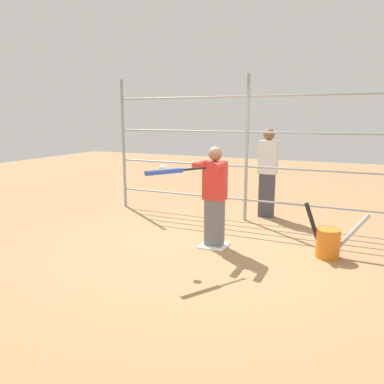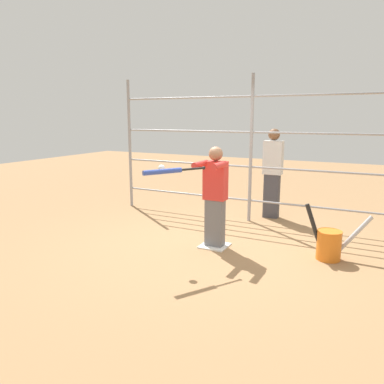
{
  "view_description": "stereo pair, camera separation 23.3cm",
  "coord_description": "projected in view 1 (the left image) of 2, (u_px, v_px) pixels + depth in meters",
  "views": [
    {
      "loc": [
        -1.94,
        5.06,
        1.93
      ],
      "look_at": [
        0.24,
        0.28,
        0.87
      ],
      "focal_mm": 35.0,
      "sensor_mm": 36.0,
      "label": 1
    },
    {
      "loc": [
        -2.15,
        4.95,
        1.93
      ],
      "look_at": [
        0.24,
        0.28,
        0.87
      ],
      "focal_mm": 35.0,
      "sensor_mm": 36.0,
      "label": 2
    }
  ],
  "objects": [
    {
      "name": "fence_backstop",
      "position": [
        247.0,
        149.0,
        6.84
      ],
      "size": [
        5.47,
        0.06,
        2.68
      ],
      "color": "#939399",
      "rests_on": "ground"
    },
    {
      "name": "baseball_bat_swinging",
      "position": [
        170.0,
        171.0,
        4.78
      ],
      "size": [
        0.52,
        0.8,
        0.07
      ],
      "color": "black"
    },
    {
      "name": "ground_plane",
      "position": [
        214.0,
        246.0,
        5.68
      ],
      "size": [
        24.0,
        24.0,
        0.0
      ],
      "primitive_type": "plane",
      "color": "#9E754C"
    },
    {
      "name": "softball_in_flight",
      "position": [
        162.0,
        168.0,
        4.99
      ],
      "size": [
        0.1,
        0.1,
        0.1
      ],
      "color": "white"
    },
    {
      "name": "home_plate",
      "position": [
        214.0,
        245.0,
        5.68
      ],
      "size": [
        0.4,
        0.4,
        0.02
      ],
      "color": "white",
      "rests_on": "ground"
    },
    {
      "name": "bystander_behind_fence",
      "position": [
        268.0,
        172.0,
        7.19
      ],
      "size": [
        0.35,
        0.22,
        1.71
      ],
      "color": "#3F3F47",
      "rests_on": "ground"
    },
    {
      "name": "batter",
      "position": [
        214.0,
        194.0,
        5.51
      ],
      "size": [
        0.39,
        0.51,
        1.51
      ],
      "color": "slate",
      "rests_on": "ground"
    },
    {
      "name": "bat_bucket",
      "position": [
        328.0,
        242.0,
        5.19
      ],
      "size": [
        0.87,
        0.45,
        0.76
      ],
      "color": "orange",
      "rests_on": "ground"
    }
  ]
}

